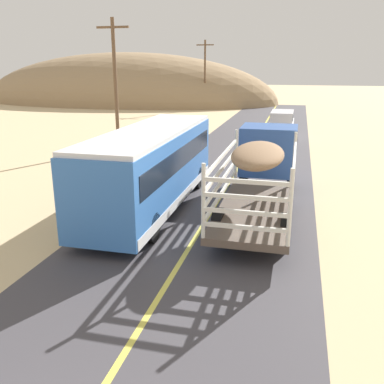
{
  "coord_description": "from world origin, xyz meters",
  "views": [
    {
      "loc": [
        3.08,
        -2.7,
        5.64
      ],
      "look_at": [
        0.0,
        9.66,
        1.77
      ],
      "focal_mm": 39.58,
      "sensor_mm": 36.0,
      "label": 1
    }
  ],
  "objects_px": {
    "power_pole_mid": "(115,81)",
    "power_pole_far": "(205,73)",
    "car_far": "(282,122)",
    "livestock_truck": "(265,161)",
    "bus": "(152,166)"
  },
  "relations": [
    {
      "from": "car_far",
      "to": "livestock_truck",
      "type": "bearing_deg",
      "value": -89.87
    },
    {
      "from": "power_pole_mid",
      "to": "power_pole_far",
      "type": "relative_size",
      "value": 1.0
    },
    {
      "from": "bus",
      "to": "car_far",
      "type": "xyz_separation_m",
      "value": [
        4.23,
        20.12,
        -0.66
      ]
    },
    {
      "from": "power_pole_mid",
      "to": "power_pole_far",
      "type": "distance_m",
      "value": 27.84
    },
    {
      "from": "livestock_truck",
      "to": "power_pole_far",
      "type": "distance_m",
      "value": 38.89
    },
    {
      "from": "car_far",
      "to": "power_pole_far",
      "type": "bearing_deg",
      "value": 119.11
    },
    {
      "from": "livestock_truck",
      "to": "power_pole_mid",
      "type": "relative_size",
      "value": 1.14
    },
    {
      "from": "livestock_truck",
      "to": "car_far",
      "type": "bearing_deg",
      "value": 90.13
    },
    {
      "from": "livestock_truck",
      "to": "power_pole_mid",
      "type": "distance_m",
      "value": 14.53
    },
    {
      "from": "power_pole_mid",
      "to": "power_pole_far",
      "type": "bearing_deg",
      "value": 90.0
    },
    {
      "from": "power_pole_far",
      "to": "car_far",
      "type": "bearing_deg",
      "value": -60.89
    },
    {
      "from": "livestock_truck",
      "to": "car_far",
      "type": "height_order",
      "value": "livestock_truck"
    },
    {
      "from": "car_far",
      "to": "power_pole_far",
      "type": "distance_m",
      "value": 22.18
    },
    {
      "from": "bus",
      "to": "car_far",
      "type": "bearing_deg",
      "value": 78.14
    },
    {
      "from": "bus",
      "to": "power_pole_far",
      "type": "bearing_deg",
      "value": 99.3
    }
  ]
}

